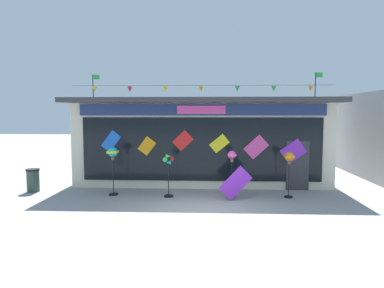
# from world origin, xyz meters

# --- Properties ---
(ground_plane) EXTENTS (80.00, 80.00, 0.00)m
(ground_plane) POSITION_xyz_m (0.00, 0.00, 0.00)
(ground_plane) COLOR #9E9B99
(kite_shop_building) EXTENTS (11.26, 5.56, 4.99)m
(kite_shop_building) POSITION_xyz_m (-0.10, 5.73, 1.90)
(kite_shop_building) COLOR beige
(kite_shop_building) RESTS_ON ground_plane
(wind_spinner_far_left) EXTENTS (0.38, 0.38, 1.85)m
(wind_spinner_far_left) POSITION_xyz_m (-3.43, 2.20, 1.48)
(wind_spinner_far_left) COLOR black
(wind_spinner_far_left) RESTS_ON ground_plane
(wind_spinner_left) EXTENTS (0.40, 0.35, 1.62)m
(wind_spinner_left) POSITION_xyz_m (-1.28, 1.98, 1.04)
(wind_spinner_left) COLOR black
(wind_spinner_left) RESTS_ON ground_plane
(wind_spinner_center_left) EXTENTS (0.31, 0.31, 1.73)m
(wind_spinner_center_left) POSITION_xyz_m (1.07, 2.17, 1.35)
(wind_spinner_center_left) COLOR black
(wind_spinner_center_left) RESTS_ON ground_plane
(wind_spinner_center_right) EXTENTS (0.34, 0.34, 1.70)m
(wind_spinner_center_right) POSITION_xyz_m (3.17, 2.10, 1.35)
(wind_spinner_center_right) COLOR black
(wind_spinner_center_right) RESTS_ON ground_plane
(trash_bin) EXTENTS (0.52, 0.52, 0.92)m
(trash_bin) POSITION_xyz_m (-6.78, 2.64, 0.47)
(trash_bin) COLOR #2D4238
(trash_bin) RESTS_ON ground_plane
(display_kite_on_ground) EXTENTS (1.24, 0.26, 1.24)m
(display_kite_on_ground) POSITION_xyz_m (1.18, 1.62, 0.62)
(display_kite_on_ground) COLOR purple
(display_kite_on_ground) RESTS_ON ground_plane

